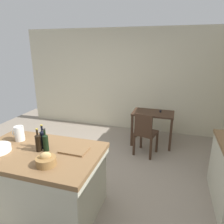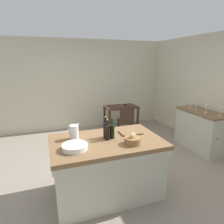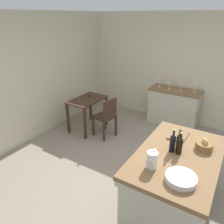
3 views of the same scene
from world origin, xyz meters
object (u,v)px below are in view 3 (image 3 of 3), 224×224
object	(u,v)px
wine_bottle_amber	(173,143)
island_table	(175,179)
writing_desk	(87,104)
bread_basket	(204,145)
side_cabinet	(173,107)
wine_bottle_green	(180,145)
wooden_chair	(106,116)
wine_glass_middle	(170,84)
cutting_board	(178,136)
wine_bottle_dark	(179,142)
wine_glass_far_left	(195,87)
wine_glass_right	(160,82)
pitcher	(152,160)
wash_bowl	(181,179)
wine_glass_left	(181,86)

from	to	relation	value
wine_bottle_amber	island_table	bearing A→B (deg)	-101.15
writing_desk	bread_basket	world-z (taller)	bread_basket
side_cabinet	wine_bottle_green	size ratio (longest dim) A/B	3.87
side_cabinet	wooden_chair	distance (m)	1.75
wine_glass_middle	writing_desk	bearing A→B (deg)	129.83
cutting_board	wine_bottle_dark	world-z (taller)	wine_bottle_dark
cutting_board	wine_glass_far_left	distance (m)	2.14
wine_bottle_dark	wine_glass_right	xyz separation A→B (m)	(2.43, 1.16, 0.03)
writing_desk	wine_glass_far_left	xyz separation A→B (m)	(1.36, -2.05, 0.39)
island_table	side_cabinet	world-z (taller)	side_cabinet
bread_basket	island_table	bearing A→B (deg)	139.71
pitcher	wine_bottle_dark	xyz separation A→B (m)	(0.53, -0.16, 0.01)
wine_bottle_dark	wine_glass_far_left	world-z (taller)	wine_bottle_dark
wash_bowl	wine_glass_right	xyz separation A→B (m)	(3.01, 1.36, 0.11)
bread_basket	wine_bottle_amber	world-z (taller)	wine_bottle_amber
side_cabinet	island_table	bearing A→B (deg)	-162.40
wine_bottle_green	cutting_board	bearing A→B (deg)	17.04
wash_bowl	wine_glass_right	bearing A→B (deg)	24.35
wash_bowl	pitcher	bearing A→B (deg)	82.09
writing_desk	bread_basket	size ratio (longest dim) A/B	4.04
bread_basket	wine_glass_right	bearing A→B (deg)	33.06
writing_desk	wine_glass_left	bearing A→B (deg)	-53.88
wine_bottle_dark	wine_bottle_amber	bearing A→B (deg)	143.11
wine_glass_far_left	wine_glass_left	bearing A→B (deg)	104.82
wash_bowl	cutting_board	bearing A→B (deg)	17.73
wooden_chair	writing_desk	bearing A→B (deg)	81.45
wine_bottle_green	pitcher	bearing A→B (deg)	157.05
side_cabinet	pitcher	distance (m)	3.05
wooden_chair	wine_bottle_dark	world-z (taller)	wine_bottle_dark
wine_bottle_green	wine_glass_far_left	world-z (taller)	wine_bottle_green
pitcher	wine_bottle_amber	size ratio (longest dim) A/B	0.78
wine_bottle_amber	wine_bottle_dark	bearing A→B (deg)	-36.89
pitcher	wine_bottle_amber	distance (m)	0.46
wine_glass_left	wine_glass_middle	bearing A→B (deg)	97.36
wine_bottle_dark	wine_bottle_green	distance (m)	0.09
pitcher	wine_bottle_amber	xyz separation A→B (m)	(0.45, -0.10, 0.02)
wine_glass_far_left	cutting_board	bearing A→B (deg)	-173.42
island_table	side_cabinet	distance (m)	2.64
pitcher	wine_bottle_green	bearing A→B (deg)	-22.95
cutting_board	wine_glass_right	bearing A→B (deg)	27.10
island_table	cutting_board	distance (m)	0.62
wine_glass_left	wine_glass_middle	distance (m)	0.26
writing_desk	pitcher	distance (m)	2.79
bread_basket	cutting_board	distance (m)	0.42
wine_glass_far_left	wine_glass_right	xyz separation A→B (m)	(-0.04, 0.82, -0.01)
pitcher	wash_bowl	bearing A→B (deg)	-97.91
wooden_chair	wine_bottle_amber	size ratio (longest dim) A/B	2.82
wine_glass_far_left	writing_desk	bearing A→B (deg)	123.58
pitcher	wine_glass_middle	world-z (taller)	pitcher
side_cabinet	pitcher	xyz separation A→B (m)	(-2.95, -0.60, 0.53)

